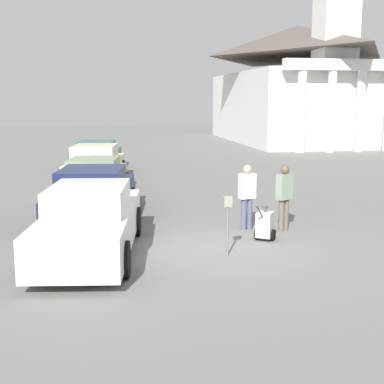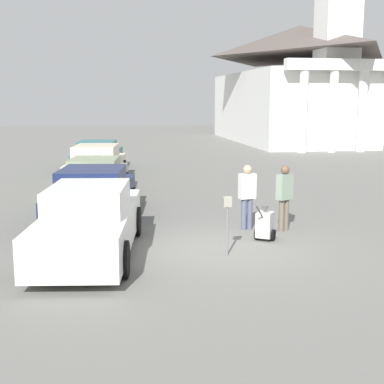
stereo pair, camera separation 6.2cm
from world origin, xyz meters
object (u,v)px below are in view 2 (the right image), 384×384
(parking_meter, at_px, (227,215))
(church, at_px, (300,79))
(parked_car_teal, at_px, (98,156))
(person_supervisor, at_px, (284,194))
(parked_car_cream, at_px, (97,165))
(equipment_cart, at_px, (265,224))
(person_worker, at_px, (247,193))
(parked_car_navy, at_px, (94,196))
(parked_car_white, at_px, (90,222))
(parked_car_sage, at_px, (96,178))

(parking_meter, height_order, church, church)
(parked_car_teal, distance_m, person_supervisor, 13.73)
(parked_car_cream, xyz_separation_m, church, (15.73, 19.26, 4.26))
(church, bearing_deg, equipment_cart, -111.70)
(parked_car_teal, relative_size, parking_meter, 3.83)
(person_worker, xyz_separation_m, equipment_cart, (0.15, -1.12, -0.57))
(parked_car_navy, bearing_deg, parked_car_teal, 97.69)
(parked_car_cream, xyz_separation_m, person_worker, (3.95, -8.84, 0.25))
(parking_meter, distance_m, church, 33.17)
(person_supervisor, height_order, church, church)
(parked_car_white, relative_size, parked_car_sage, 1.11)
(equipment_cart, relative_size, church, 0.05)
(parked_car_sage, relative_size, person_worker, 2.86)
(equipment_cart, bearing_deg, person_worker, 130.70)
(parked_car_white, bearing_deg, person_supervisor, 23.69)
(parking_meter, distance_m, equipment_cart, 1.70)
(parked_car_navy, relative_size, equipment_cart, 5.27)
(parked_car_teal, bearing_deg, person_supervisor, -61.65)
(parked_car_cream, distance_m, church, 25.23)
(parked_car_navy, xyz_separation_m, parked_car_teal, (0.00, 10.76, -0.01))
(parked_car_teal, bearing_deg, equipment_cart, -65.63)
(parked_car_white, relative_size, parked_car_cream, 0.99)
(person_worker, bearing_deg, person_supervisor, 149.50)
(parked_car_teal, bearing_deg, church, 52.38)
(parked_car_sage, bearing_deg, equipment_cart, -50.47)
(parked_car_white, bearing_deg, equipment_cart, 15.59)
(parked_car_navy, distance_m, parked_car_cream, 7.05)
(parked_car_navy, xyz_separation_m, person_supervisor, (4.84, -2.09, 0.28))
(parked_car_white, height_order, person_worker, person_worker)
(parked_car_teal, xyz_separation_m, parking_meter, (2.91, -14.77, 0.24))
(parked_car_white, relative_size, equipment_cart, 5.36)
(parking_meter, xyz_separation_m, equipment_cart, (1.18, 1.11, -0.52))
(parked_car_sage, bearing_deg, parked_car_cream, 97.72)
(parked_car_white, height_order, church, church)
(parked_car_cream, xyz_separation_m, parking_meter, (2.91, -11.07, 0.20))
(parking_meter, height_order, person_worker, person_worker)
(parked_car_navy, distance_m, equipment_cart, 5.03)
(parked_car_navy, height_order, equipment_cart, parked_car_navy)
(person_supervisor, bearing_deg, parked_car_navy, -51.76)
(parked_car_sage, xyz_separation_m, parked_car_teal, (-0.00, 7.07, 0.02))
(parking_meter, bearing_deg, church, 67.10)
(parked_car_navy, relative_size, parked_car_teal, 1.06)
(parked_car_teal, relative_size, church, 0.23)
(person_supervisor, bearing_deg, parked_car_sage, -78.44)
(person_worker, relative_size, church, 0.08)
(parked_car_white, distance_m, church, 33.95)
(parked_car_white, height_order, parked_car_sage, parked_car_white)
(parked_car_cream, bearing_deg, parking_meter, -67.56)
(person_worker, distance_m, person_supervisor, 0.95)
(parked_car_white, distance_m, equipment_cart, 4.15)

